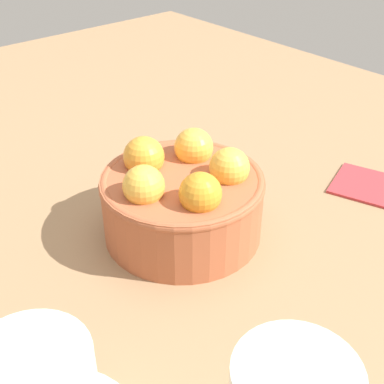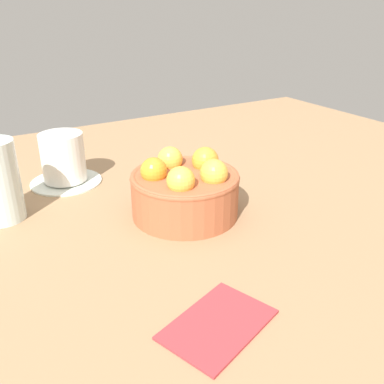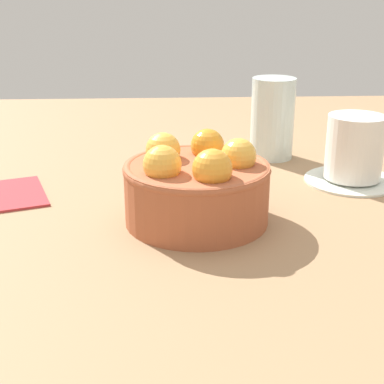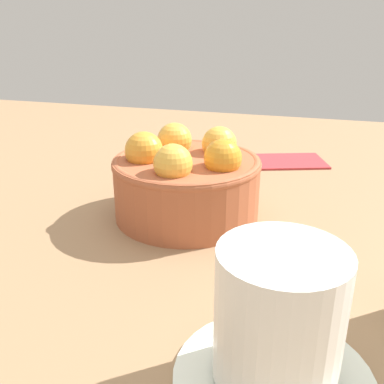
% 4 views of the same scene
% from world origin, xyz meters
% --- Properties ---
extents(ground_plane, '(1.40, 1.10, 0.04)m').
position_xyz_m(ground_plane, '(0.00, 0.00, -0.02)').
color(ground_plane, '#997551').
extents(terracotta_bowl, '(0.16, 0.16, 0.09)m').
position_xyz_m(terracotta_bowl, '(-0.00, 0.00, 0.04)').
color(terracotta_bowl, '#AD5938').
rests_on(terracotta_bowl, ground_plane).
extents(folded_napkin, '(0.13, 0.11, 0.01)m').
position_xyz_m(folded_napkin, '(0.09, 0.22, 0.00)').
color(folded_napkin, '#B23338').
rests_on(folded_napkin, ground_plane).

